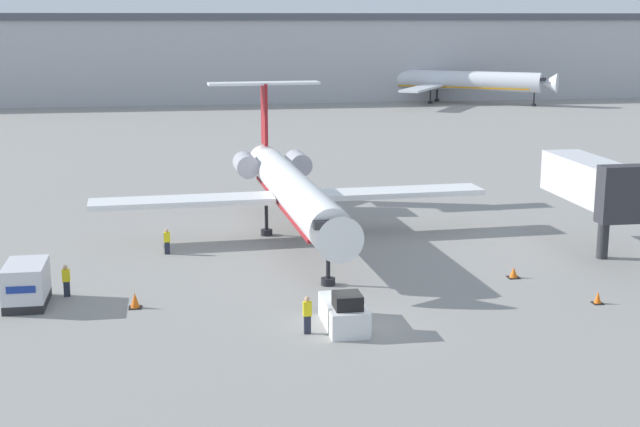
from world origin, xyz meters
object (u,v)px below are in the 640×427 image
at_px(worker_by_wing, 167,241).
at_px(traffic_cone_mid, 598,298).
at_px(airplane_main, 291,187).
at_px(worker_near_tug, 307,314).
at_px(jet_bridge, 594,183).
at_px(pushback_tug, 344,313).
at_px(airplane_parked_far_left, 440,80).
at_px(traffic_cone_left, 135,301).
at_px(worker_on_apron, 66,280).
at_px(luggage_cart, 26,284).
at_px(traffic_cone_right, 514,273).

relative_size(worker_by_wing, traffic_cone_mid, 2.56).
xyz_separation_m(airplane_main, traffic_cone_mid, (13.77, -17.16, -3.06)).
distance_m(airplane_main, worker_near_tug, 19.34).
distance_m(airplane_main, worker_by_wing, 9.38).
distance_m(worker_near_tug, jet_bridge, 23.54).
bearing_deg(pushback_tug, jet_bridge, 31.83).
relative_size(pushback_tug, worker_by_wing, 2.44).
bearing_deg(airplane_parked_far_left, airplane_main, -112.84).
bearing_deg(worker_near_tug, jet_bridge, 30.68).
bearing_deg(traffic_cone_left, worker_on_apron, 144.98).
distance_m(luggage_cart, traffic_cone_left, 5.75).
bearing_deg(jet_bridge, traffic_cone_left, -166.67).
bearing_deg(jet_bridge, traffic_cone_mid, -113.93).
bearing_deg(worker_on_apron, pushback_tug, -27.57).
height_order(pushback_tug, worker_near_tug, pushback_tug).
bearing_deg(airplane_parked_far_left, traffic_cone_left, -114.74).
height_order(traffic_cone_mid, airplane_parked_far_left, airplane_parked_far_left).
relative_size(luggage_cart, traffic_cone_right, 5.08).
distance_m(pushback_tug, airplane_parked_far_left, 115.86).
bearing_deg(traffic_cone_right, traffic_cone_left, -174.81).
relative_size(pushback_tug, worker_on_apron, 2.29).
distance_m(traffic_cone_right, airplane_parked_far_left, 106.37).
relative_size(airplane_main, worker_by_wing, 16.97).
xyz_separation_m(worker_on_apron, traffic_cone_left, (3.65, -2.56, -0.52)).
bearing_deg(traffic_cone_left, airplane_main, 54.28).
bearing_deg(jet_bridge, worker_near_tug, -149.32).
bearing_deg(worker_on_apron, worker_by_wing, 56.26).
relative_size(worker_near_tug, jet_bridge, 0.19).
xyz_separation_m(traffic_cone_right, airplane_parked_far_left, (27.05, 102.81, 3.59)).
bearing_deg(worker_by_wing, traffic_cone_left, -98.87).
xyz_separation_m(traffic_cone_left, traffic_cone_right, (21.20, 1.93, -0.10)).
relative_size(luggage_cart, jet_bridge, 0.35).
bearing_deg(worker_by_wing, worker_on_apron, -123.74).
bearing_deg(worker_on_apron, jet_bridge, 7.37).
bearing_deg(pushback_tug, traffic_cone_mid, 5.52).
relative_size(worker_on_apron, traffic_cone_left, 2.12).
distance_m(airplane_main, traffic_cone_left, 17.38).
xyz_separation_m(luggage_cart, traffic_cone_left, (5.52, -1.41, -0.72)).
relative_size(airplane_main, pushback_tug, 6.96).
relative_size(worker_on_apron, jet_bridge, 0.18).
relative_size(worker_near_tug, worker_on_apron, 1.05).
bearing_deg(airplane_parked_far_left, worker_on_apron, -116.93).
bearing_deg(airplane_main, worker_near_tug, -95.51).
xyz_separation_m(worker_near_tug, airplane_parked_far_left, (40.10, 109.94, 2.91)).
bearing_deg(worker_by_wing, airplane_parked_far_left, 63.68).
xyz_separation_m(airplane_main, worker_on_apron, (-13.65, -11.34, -2.45)).
bearing_deg(worker_near_tug, traffic_cone_mid, 7.10).
xyz_separation_m(worker_by_wing, airplane_parked_far_left, (46.62, 94.26, 3.04)).
xyz_separation_m(worker_by_wing, traffic_cone_mid, (22.14, -13.74, -0.55)).
bearing_deg(luggage_cart, worker_on_apron, 31.70).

